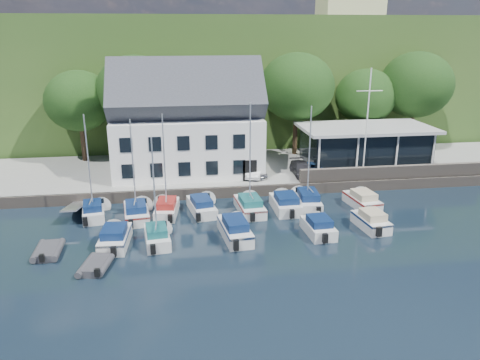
{
  "coord_description": "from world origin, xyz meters",
  "views": [
    {
      "loc": [
        -8.3,
        -28.33,
        14.41
      ],
      "look_at": [
        -2.92,
        9.0,
        2.26
      ],
      "focal_mm": 35.0,
      "sensor_mm": 36.0,
      "label": 1
    }
  ],
  "objects_px": {
    "club_pavilion": "(365,146)",
    "boat_r1_5": "(286,202)",
    "boat_r2_4": "(371,219)",
    "dinghy_1": "(96,264)",
    "boat_r1_6": "(309,155)",
    "boat_r2_1": "(154,187)",
    "car_blue": "(315,169)",
    "car_white": "(255,170)",
    "boat_r2_0": "(115,236)",
    "car_dgrey": "(302,169)",
    "car_silver": "(254,170)",
    "boat_r2_2": "(235,227)",
    "boat_r1_4": "(250,162)",
    "boat_r1_2": "(165,166)",
    "boat_r1_7": "(362,199)",
    "boat_r1_1": "(133,167)",
    "boat_r1_0": "(89,168)",
    "boat_r1_3": "(201,204)",
    "dinghy_0": "(48,250)",
    "flagpole": "(367,124)",
    "boat_r2_3": "(318,225)",
    "harbor_building": "(187,128)"
  },
  "relations": [
    {
      "from": "boat_r1_2",
      "to": "boat_r2_3",
      "type": "distance_m",
      "value": 12.82
    },
    {
      "from": "boat_r1_3",
      "to": "dinghy_0",
      "type": "height_order",
      "value": "boat_r1_3"
    },
    {
      "from": "boat_r1_0",
      "to": "dinghy_1",
      "type": "relative_size",
      "value": 2.85
    },
    {
      "from": "car_dgrey",
      "to": "boat_r1_4",
      "type": "bearing_deg",
      "value": -133.58
    },
    {
      "from": "harbor_building",
      "to": "car_silver",
      "type": "relative_size",
      "value": 4.15
    },
    {
      "from": "dinghy_0",
      "to": "flagpole",
      "type": "bearing_deg",
      "value": 20.3
    },
    {
      "from": "boat_r1_7",
      "to": "club_pavilion",
      "type": "bearing_deg",
      "value": 60.22
    },
    {
      "from": "car_white",
      "to": "boat_r2_0",
      "type": "distance_m",
      "value": 16.57
    },
    {
      "from": "harbor_building",
      "to": "car_silver",
      "type": "distance_m",
      "value": 7.63
    },
    {
      "from": "harbor_building",
      "to": "dinghy_1",
      "type": "relative_size",
      "value": 4.9
    },
    {
      "from": "flagpole",
      "to": "car_silver",
      "type": "bearing_deg",
      "value": 170.83
    },
    {
      "from": "car_silver",
      "to": "boat_r1_6",
      "type": "xyz_separation_m",
      "value": [
        3.61,
        -6.04,
        2.96
      ]
    },
    {
      "from": "boat_r1_4",
      "to": "car_blue",
      "type": "bearing_deg",
      "value": 35.8
    },
    {
      "from": "boat_r2_3",
      "to": "dinghy_0",
      "type": "xyz_separation_m",
      "value": [
        -18.95,
        -0.66,
        -0.34
      ]
    },
    {
      "from": "boat_r1_2",
      "to": "boat_r1_5",
      "type": "distance_m",
      "value": 10.4
    },
    {
      "from": "car_white",
      "to": "boat_r2_4",
      "type": "xyz_separation_m",
      "value": [
        6.99,
        -11.21,
        -0.92
      ]
    },
    {
      "from": "boat_r2_2",
      "to": "boat_r2_4",
      "type": "bearing_deg",
      "value": -4.85
    },
    {
      "from": "boat_r1_6",
      "to": "dinghy_0",
      "type": "height_order",
      "value": "boat_r1_6"
    },
    {
      "from": "boat_r1_3",
      "to": "boat_r2_4",
      "type": "xyz_separation_m",
      "value": [
        12.53,
        -5.12,
        0.05
      ]
    },
    {
      "from": "boat_r1_0",
      "to": "boat_r1_6",
      "type": "distance_m",
      "value": 17.66
    },
    {
      "from": "boat_r1_6",
      "to": "boat_r2_1",
      "type": "distance_m",
      "value": 13.65
    },
    {
      "from": "boat_r1_0",
      "to": "boat_r1_2",
      "type": "xyz_separation_m",
      "value": [
        5.82,
        -0.18,
        -0.03
      ]
    },
    {
      "from": "car_silver",
      "to": "boat_r1_6",
      "type": "distance_m",
      "value": 7.63
    },
    {
      "from": "boat_r1_4",
      "to": "dinghy_1",
      "type": "bearing_deg",
      "value": -147.91
    },
    {
      "from": "flagpole",
      "to": "boat_r2_0",
      "type": "xyz_separation_m",
      "value": [
        -22.07,
        -9.74,
        -5.37
      ]
    },
    {
      "from": "harbor_building",
      "to": "boat_r2_2",
      "type": "xyz_separation_m",
      "value": [
        2.77,
        -13.98,
        -4.56
      ]
    },
    {
      "from": "boat_r1_2",
      "to": "car_silver",
      "type": "bearing_deg",
      "value": 43.84
    },
    {
      "from": "boat_r1_3",
      "to": "boat_r2_1",
      "type": "height_order",
      "value": "boat_r2_1"
    },
    {
      "from": "boat_r1_4",
      "to": "boat_r1_7",
      "type": "bearing_deg",
      "value": -4.93
    },
    {
      "from": "boat_r1_2",
      "to": "boat_r1_4",
      "type": "xyz_separation_m",
      "value": [
        6.78,
        -0.39,
        0.1
      ]
    },
    {
      "from": "boat_r1_0",
      "to": "boat_r2_4",
      "type": "xyz_separation_m",
      "value": [
        21.19,
        -5.16,
        -3.47
      ]
    },
    {
      "from": "club_pavilion",
      "to": "dinghy_0",
      "type": "relative_size",
      "value": 4.32
    },
    {
      "from": "car_dgrey",
      "to": "boat_r2_4",
      "type": "bearing_deg",
      "value": -76.75
    },
    {
      "from": "car_dgrey",
      "to": "boat_r1_6",
      "type": "height_order",
      "value": "boat_r1_6"
    },
    {
      "from": "boat_r2_1",
      "to": "boat_r2_4",
      "type": "height_order",
      "value": "boat_r2_1"
    },
    {
      "from": "club_pavilion",
      "to": "boat_r1_5",
      "type": "bearing_deg",
      "value": -139.8
    },
    {
      "from": "dinghy_0",
      "to": "boat_r1_6",
      "type": "bearing_deg",
      "value": 15.93
    },
    {
      "from": "harbor_building",
      "to": "boat_r2_2",
      "type": "bearing_deg",
      "value": -78.79
    },
    {
      "from": "boat_r1_5",
      "to": "boat_r1_7",
      "type": "xyz_separation_m",
      "value": [
        6.66,
        -0.13,
        -0.02
      ]
    },
    {
      "from": "boat_r1_1",
      "to": "dinghy_1",
      "type": "distance_m",
      "value": 9.2
    },
    {
      "from": "boat_r1_1",
      "to": "boat_r2_1",
      "type": "distance_m",
      "value": 5.16
    },
    {
      "from": "car_dgrey",
      "to": "dinghy_1",
      "type": "height_order",
      "value": "car_dgrey"
    },
    {
      "from": "boat_r1_4",
      "to": "boat_r2_0",
      "type": "bearing_deg",
      "value": -159.02
    },
    {
      "from": "car_silver",
      "to": "boat_r2_0",
      "type": "relative_size",
      "value": 0.61
    },
    {
      "from": "boat_r1_1",
      "to": "boat_r1_6",
      "type": "distance_m",
      "value": 14.25
    },
    {
      "from": "car_silver",
      "to": "boat_r2_2",
      "type": "bearing_deg",
      "value": -126.31
    },
    {
      "from": "car_white",
      "to": "boat_r2_2",
      "type": "xyz_separation_m",
      "value": [
        -3.47,
        -11.39,
        -0.86
      ]
    },
    {
      "from": "club_pavilion",
      "to": "car_blue",
      "type": "height_order",
      "value": "club_pavilion"
    },
    {
      "from": "boat_r2_3",
      "to": "boat_r1_4",
      "type": "bearing_deg",
      "value": 127.74
    },
    {
      "from": "boat_r2_4",
      "to": "dinghy_1",
      "type": "relative_size",
      "value": 1.7
    }
  ]
}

